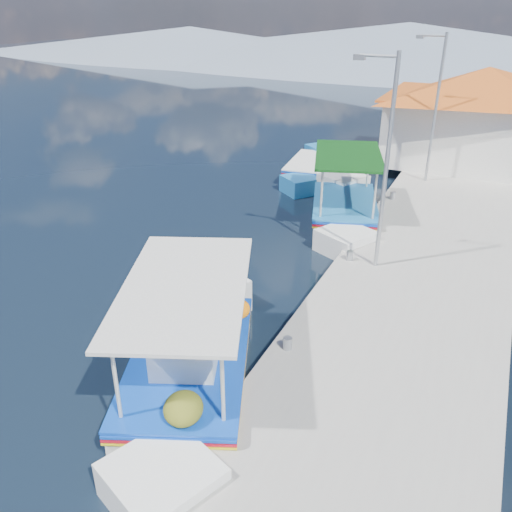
% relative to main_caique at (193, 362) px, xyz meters
% --- Properties ---
extents(ground, '(160.00, 160.00, 0.00)m').
position_rel_main_caique_xyz_m(ground, '(-2.14, 4.36, -0.53)').
color(ground, black).
rests_on(ground, ground).
extents(quay, '(5.00, 44.00, 0.50)m').
position_rel_main_caique_xyz_m(quay, '(3.76, 10.36, -0.28)').
color(quay, '#9E9C94').
rests_on(quay, ground).
extents(bollards, '(0.20, 17.20, 0.30)m').
position_rel_main_caique_xyz_m(bollards, '(1.66, 9.61, 0.12)').
color(bollards, '#A5A8AD').
rests_on(bollards, quay).
extents(main_caique, '(4.51, 7.76, 2.77)m').
position_rel_main_caique_xyz_m(main_caique, '(0.00, 0.00, 0.00)').
color(main_caique, white).
rests_on(main_caique, ground).
extents(caique_green_canopy, '(3.83, 7.36, 2.89)m').
position_rel_main_caique_xyz_m(caique_green_canopy, '(0.29, 10.58, -0.10)').
color(caique_green_canopy, white).
rests_on(caique_green_canopy, ground).
extents(caique_blue_hull, '(2.52, 6.71, 1.20)m').
position_rel_main_caique_xyz_m(caique_blue_hull, '(-2.71, 15.31, -0.21)').
color(caique_blue_hull, '#1D6AAE').
rests_on(caique_blue_hull, ground).
extents(harbor_building, '(10.49, 10.49, 4.40)m').
position_rel_main_caique_xyz_m(harbor_building, '(4.06, 19.36, 2.24)').
color(harbor_building, white).
rests_on(harbor_building, quay).
extents(lamp_post_near, '(1.21, 0.14, 6.00)m').
position_rel_main_caique_xyz_m(lamp_post_near, '(2.37, 6.36, 3.32)').
color(lamp_post_near, '#A5A8AD').
rests_on(lamp_post_near, quay).
extents(lamp_post_far, '(1.21, 0.14, 6.00)m').
position_rel_main_caique_xyz_m(lamp_post_far, '(2.37, 15.36, 3.32)').
color(lamp_post_far, '#A5A8AD').
rests_on(lamp_post_far, quay).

